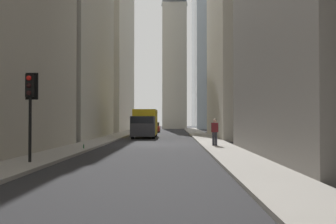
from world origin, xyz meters
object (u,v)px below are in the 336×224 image
delivery_truck (145,123)px  sedan_red (153,127)px  pedestrian (215,131)px  discarded_bottle (84,147)px  traffic_light_foreground (30,96)px

delivery_truck → sedan_red: bearing=-0.0°
pedestrian → discarded_bottle: (-2.53, 8.00, -0.85)m
delivery_truck → pedestrian: delivery_truck is taller
delivery_truck → traffic_light_foreground: (-21.93, 2.88, 1.34)m
pedestrian → discarded_bottle: size_ratio=6.49×
sedan_red → pedestrian: (-27.84, -5.62, 0.43)m
traffic_light_foreground → discarded_bottle: bearing=-4.2°
delivery_truck → sedan_red: size_ratio=1.50×
sedan_red → pedestrian: size_ratio=2.45×
sedan_red → pedestrian: bearing=-168.6°
traffic_light_foreground → pedestrian: size_ratio=2.07×
traffic_light_foreground → pedestrian: (9.26, -8.50, -1.71)m
delivery_truck → sedan_red: delivery_truck is taller
sedan_red → pedestrian: 28.40m
discarded_bottle → delivery_truck: bearing=-8.9°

